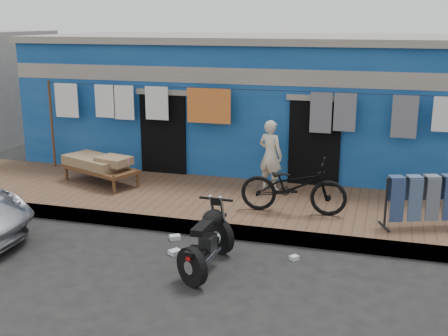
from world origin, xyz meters
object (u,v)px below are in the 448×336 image
jeans_rack (439,200)px  charpoy (101,170)px  bicycle (294,180)px  seated_person (270,155)px  motorcycle (207,238)px

jeans_rack → charpoy: bearing=174.1°
bicycle → jeans_rack: size_ratio=0.98×
bicycle → jeans_rack: bicycle is taller
seated_person → bicycle: bearing=139.0°
bicycle → charpoy: (-4.36, 0.72, -0.32)m
motorcycle → charpoy: (-3.42, 2.98, 0.05)m
seated_person → charpoy: 3.72m
charpoy → jeans_rack: 6.94m
seated_person → jeans_rack: size_ratio=0.75×
charpoy → jeans_rack: bearing=-5.9°
charpoy → seated_person: bearing=9.5°
motorcycle → charpoy: size_ratio=0.78×
bicycle → charpoy: bicycle is taller
motorcycle → jeans_rack: 4.16m
charpoy → jeans_rack: (6.90, -0.72, 0.16)m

